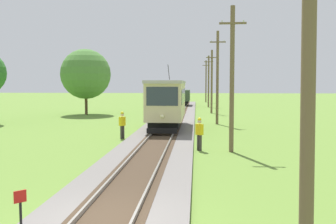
{
  "coord_description": "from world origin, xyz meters",
  "views": [
    {
      "loc": [
        2.25,
        -8.46,
        3.59
      ],
      "look_at": [
        0.17,
        17.65,
        1.51
      ],
      "focal_mm": 38.02,
      "sensor_mm": 36.0,
      "label": 1
    }
  ],
  "objects_px": {
    "utility_pole_near_tram": "(232,78)",
    "utility_pole_foreground": "(309,51)",
    "second_worker": "(122,124)",
    "track_worker": "(199,132)",
    "utility_pole_mid": "(217,77)",
    "tree_left_near": "(86,74)",
    "red_tram": "(167,102)",
    "utility_pole_far": "(212,81)",
    "trackside_signal_marker": "(21,213)",
    "utility_pole_horizon": "(206,81)",
    "gravel_pile": "(154,104)",
    "utility_pole_distant": "(209,81)",
    "freight_car": "(182,97)"
  },
  "relations": [
    {
      "from": "utility_pole_near_tram",
      "to": "utility_pole_foreground",
      "type": "bearing_deg",
      "value": -90.0
    },
    {
      "from": "utility_pole_near_tram",
      "to": "second_worker",
      "type": "relative_size",
      "value": 4.28
    },
    {
      "from": "track_worker",
      "to": "utility_pole_mid",
      "type": "bearing_deg",
      "value": 37.87
    },
    {
      "from": "track_worker",
      "to": "tree_left_near",
      "type": "bearing_deg",
      "value": 76.31
    },
    {
      "from": "red_tram",
      "to": "track_worker",
      "type": "relative_size",
      "value": 4.79
    },
    {
      "from": "utility_pole_foreground",
      "to": "second_worker",
      "type": "height_order",
      "value": "utility_pole_foreground"
    },
    {
      "from": "red_tram",
      "to": "tree_left_near",
      "type": "bearing_deg",
      "value": 128.44
    },
    {
      "from": "utility_pole_far",
      "to": "trackside_signal_marker",
      "type": "relative_size",
      "value": 6.52
    },
    {
      "from": "utility_pole_horizon",
      "to": "trackside_signal_marker",
      "type": "xyz_separation_m",
      "value": [
        -5.83,
        -62.22,
        -3.51
      ]
    },
    {
      "from": "utility_pole_horizon",
      "to": "gravel_pile",
      "type": "bearing_deg",
      "value": -118.36
    },
    {
      "from": "utility_pole_distant",
      "to": "utility_pole_near_tram",
      "type": "bearing_deg",
      "value": -90.0
    },
    {
      "from": "trackside_signal_marker",
      "to": "utility_pole_foreground",
      "type": "bearing_deg",
      "value": -14.05
    },
    {
      "from": "utility_pole_distant",
      "to": "red_tram",
      "type": "bearing_deg",
      "value": -98.41
    },
    {
      "from": "gravel_pile",
      "to": "second_worker",
      "type": "xyz_separation_m",
      "value": [
        1.7,
        -31.49,
        0.55
      ]
    },
    {
      "from": "utility_pole_near_tram",
      "to": "utility_pole_horizon",
      "type": "distance_m",
      "value": 50.91
    },
    {
      "from": "utility_pole_far",
      "to": "utility_pole_distant",
      "type": "relative_size",
      "value": 0.97
    },
    {
      "from": "red_tram",
      "to": "trackside_signal_marker",
      "type": "relative_size",
      "value": 7.24
    },
    {
      "from": "utility_pole_horizon",
      "to": "trackside_signal_marker",
      "type": "bearing_deg",
      "value": -95.35
    },
    {
      "from": "utility_pole_near_tram",
      "to": "gravel_pile",
      "type": "bearing_deg",
      "value": 103.32
    },
    {
      "from": "track_worker",
      "to": "second_worker",
      "type": "distance_m",
      "value": 6.27
    },
    {
      "from": "freight_car",
      "to": "utility_pole_mid",
      "type": "height_order",
      "value": "utility_pole_mid"
    },
    {
      "from": "red_tram",
      "to": "utility_pole_near_tram",
      "type": "height_order",
      "value": "utility_pole_near_tram"
    },
    {
      "from": "gravel_pile",
      "to": "tree_left_near",
      "type": "relative_size",
      "value": 0.34
    },
    {
      "from": "freight_car",
      "to": "utility_pole_near_tram",
      "type": "height_order",
      "value": "utility_pole_near_tram"
    },
    {
      "from": "utility_pole_foreground",
      "to": "utility_pole_far",
      "type": "distance_m",
      "value": 37.56
    },
    {
      "from": "utility_pole_distant",
      "to": "second_worker",
      "type": "xyz_separation_m",
      "value": [
        -6.68,
        -32.27,
        -3.07
      ]
    },
    {
      "from": "red_tram",
      "to": "utility_pole_near_tram",
      "type": "relative_size",
      "value": 1.12
    },
    {
      "from": "red_tram",
      "to": "freight_car",
      "type": "xyz_separation_m",
      "value": [
        -0.0,
        29.03,
        -0.64
      ]
    },
    {
      "from": "red_tram",
      "to": "second_worker",
      "type": "height_order",
      "value": "red_tram"
    },
    {
      "from": "utility_pole_foreground",
      "to": "gravel_pile",
      "type": "distance_m",
      "value": 49.01
    },
    {
      "from": "utility_pole_horizon",
      "to": "trackside_signal_marker",
      "type": "height_order",
      "value": "utility_pole_horizon"
    },
    {
      "from": "freight_car",
      "to": "utility_pole_mid",
      "type": "xyz_separation_m",
      "value": [
        4.11,
        -24.42,
        2.67
      ]
    },
    {
      "from": "utility_pole_mid",
      "to": "utility_pole_far",
      "type": "distance_m",
      "value": 11.77
    },
    {
      "from": "utility_pole_near_tram",
      "to": "utility_pole_mid",
      "type": "height_order",
      "value": "utility_pole_mid"
    },
    {
      "from": "freight_car",
      "to": "utility_pole_distant",
      "type": "height_order",
      "value": "utility_pole_distant"
    },
    {
      "from": "red_tram",
      "to": "utility_pole_horizon",
      "type": "bearing_deg",
      "value": 84.48
    },
    {
      "from": "trackside_signal_marker",
      "to": "gravel_pile",
      "type": "height_order",
      "value": "trackside_signal_marker"
    },
    {
      "from": "utility_pole_foreground",
      "to": "track_worker",
      "type": "height_order",
      "value": "utility_pole_foreground"
    },
    {
      "from": "red_tram",
      "to": "tree_left_near",
      "type": "distance_m",
      "value": 17.28
    },
    {
      "from": "utility_pole_foreground",
      "to": "track_worker",
      "type": "xyz_separation_m",
      "value": [
        -1.68,
        12.88,
        -3.15
      ]
    },
    {
      "from": "freight_car",
      "to": "utility_pole_far",
      "type": "xyz_separation_m",
      "value": [
        4.11,
        -12.66,
        2.39
      ]
    },
    {
      "from": "utility_pole_far",
      "to": "utility_pole_foreground",
      "type": "bearing_deg",
      "value": -90.0
    },
    {
      "from": "utility_pole_foreground",
      "to": "second_worker",
      "type": "distance_m",
      "value": 18.22
    },
    {
      "from": "utility_pole_near_tram",
      "to": "utility_pole_horizon",
      "type": "bearing_deg",
      "value": 90.0
    },
    {
      "from": "utility_pole_distant",
      "to": "gravel_pile",
      "type": "height_order",
      "value": "utility_pole_distant"
    },
    {
      "from": "gravel_pile",
      "to": "utility_pole_far",
      "type": "bearing_deg",
      "value": -51.64
    },
    {
      "from": "utility_pole_mid",
      "to": "utility_pole_horizon",
      "type": "bearing_deg",
      "value": 90.0
    },
    {
      "from": "utility_pole_mid",
      "to": "second_worker",
      "type": "relative_size",
      "value": 4.63
    },
    {
      "from": "utility_pole_near_tram",
      "to": "trackside_signal_marker",
      "type": "relative_size",
      "value": 6.47
    },
    {
      "from": "second_worker",
      "to": "track_worker",
      "type": "bearing_deg",
      "value": -177.98
    }
  ]
}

